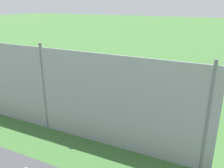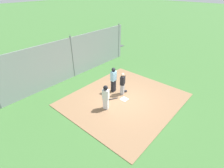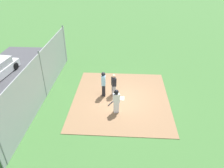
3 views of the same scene
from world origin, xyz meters
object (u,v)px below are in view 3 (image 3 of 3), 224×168
Objects in this scene: umpire at (104,83)px; catcher_mask at (114,91)px; catcher at (114,84)px; baseball_bat at (112,102)px; home_plate at (121,98)px; runner at (116,100)px.

umpire is 1.24m from catcher_mask.
catcher is 0.88× the size of umpire.
umpire reaches higher than catcher_mask.
catcher_mask reaches higher than baseball_bat.
catcher is 1.90× the size of baseball_bat.
catcher is 6.63× the size of catcher_mask.
baseball_bat is (0.56, -0.60, 0.02)m from home_plate.
baseball_bat is at bearing -58.22° from umpire.
umpire is 7.53× the size of catcher_mask.
home_plate is 0.94m from catcher_mask.
baseball_bat is 1.36m from catcher_mask.
catcher_mask is (-0.80, -0.49, 0.05)m from home_plate.
catcher is 0.99× the size of runner.
umpire reaches higher than home_plate.
catcher_mask is at bearing -14.06° from runner.
home_plate is 0.24× the size of umpire.
catcher is 1.95m from runner.
umpire reaches higher than baseball_bat.
runner is 1.92× the size of baseball_bat.
home_plate is 0.27× the size of runner.
home_plate is at bearing -29.63° from runner.
runner is (1.80, 0.94, -0.05)m from umpire.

